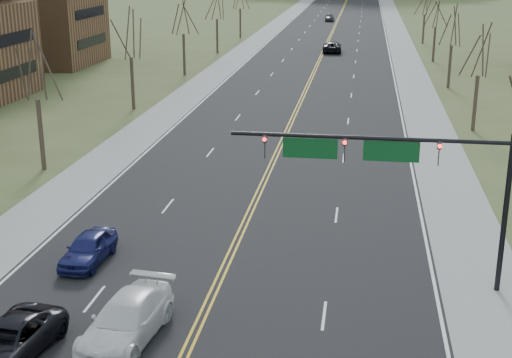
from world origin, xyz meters
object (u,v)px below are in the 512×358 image
(car_sb_outer_second, at_px, (88,248))
(car_far_nb, at_px, (332,47))
(car_sb_outer_lead, at_px, (9,341))
(car_sb_inner_second, at_px, (126,320))
(car_far_sb, at_px, (330,17))
(signal_mast, at_px, (389,162))

(car_sb_outer_second, xyz_separation_m, car_far_nb, (7.98, 77.62, 0.09))
(car_sb_outer_lead, distance_m, car_sb_outer_second, 8.65)
(car_sb_inner_second, xyz_separation_m, car_sb_outer_second, (-4.15, 6.67, -0.10))
(car_sb_outer_lead, distance_m, car_far_sb, 136.25)
(car_sb_outer_second, xyz_separation_m, car_far_sb, (4.99, 127.52, 0.10))
(signal_mast, xyz_separation_m, car_sb_outer_second, (-14.10, 0.16, -5.02))
(car_sb_inner_second, relative_size, car_far_nb, 0.97)
(signal_mast, distance_m, car_sb_outer_second, 14.97)
(car_sb_outer_second, relative_size, car_far_nb, 0.72)
(car_sb_inner_second, bearing_deg, car_sb_outer_lead, -146.48)
(car_far_sb, bearing_deg, car_sb_outer_lead, -95.68)
(signal_mast, xyz_separation_m, car_far_sb, (-9.11, 127.68, -4.92))
(car_sb_outer_second, bearing_deg, car_sb_outer_lead, -86.14)
(signal_mast, height_order, car_far_sb, signal_mast)
(car_far_sb, bearing_deg, car_sb_outer_second, -95.94)
(car_sb_inner_second, height_order, car_sb_outer_second, car_sb_inner_second)
(signal_mast, relative_size, car_sb_outer_second, 2.84)
(car_far_nb, bearing_deg, car_sb_outer_second, 81.88)
(car_far_nb, height_order, car_far_sb, car_far_sb)
(car_sb_outer_lead, distance_m, car_sb_inner_second, 4.35)
(car_sb_outer_second, bearing_deg, car_far_sb, 89.75)
(car_far_nb, distance_m, car_far_sb, 50.00)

